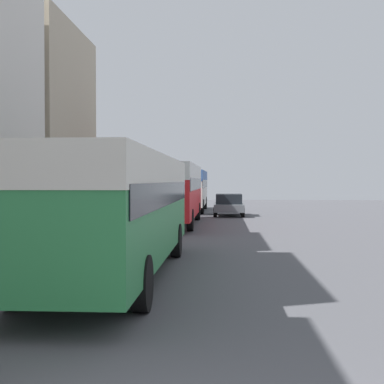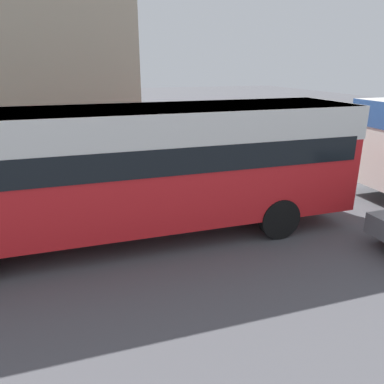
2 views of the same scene
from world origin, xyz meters
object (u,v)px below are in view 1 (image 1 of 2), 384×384
object	(u,v)px
bus_lead	(116,198)
bus_third_in_line	(188,185)
bus_following	(173,186)
car_crossing	(229,204)

from	to	relation	value
bus_lead	bus_third_in_line	distance (m)	27.10
bus_lead	bus_following	world-z (taller)	bus_following
car_crossing	bus_lead	bearing A→B (deg)	-97.42
bus_third_in_line	bus_following	bearing A→B (deg)	-89.86
bus_following	car_crossing	distance (m)	7.88
bus_third_in_line	car_crossing	bearing A→B (deg)	-58.88
bus_following	car_crossing	bearing A→B (deg)	67.63
bus_following	bus_third_in_line	xyz separation A→B (m)	(-0.03, 12.14, -0.05)
bus_following	bus_third_in_line	size ratio (longest dim) A/B	1.11
bus_lead	car_crossing	xyz separation A→B (m)	(2.88, 22.14, -1.13)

